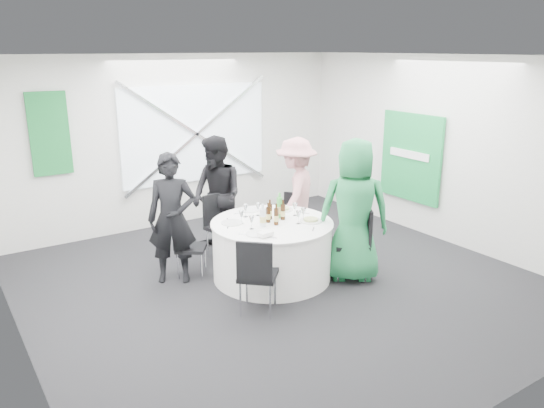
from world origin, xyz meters
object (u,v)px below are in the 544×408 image
chair_back_right (294,217)px  person_woman_pink (296,193)px  person_man_back_left (172,219)px  banquet_table (272,250)px  chair_back_left (185,242)px  chair_front_right (358,237)px  chair_back (220,221)px  person_man_back (217,196)px  chair_front_left (256,271)px  person_woman_green (354,211)px  green_water_bottle (280,208)px  clear_water_bottle (263,218)px

chair_back_right → person_woman_pink: (0.07, 0.05, 0.34)m
person_man_back_left → banquet_table: bearing=0.0°
chair_back_left → chair_front_right: (1.84, -1.26, 0.08)m
chair_back → person_man_back: person_man_back is taller
chair_front_left → person_woman_green: 1.60m
chair_front_right → person_woman_pink: (-0.00, 1.36, 0.27)m
chair_front_right → chair_front_left: size_ratio=1.04×
chair_back_right → person_woman_pink: size_ratio=0.50×
chair_front_right → green_water_bottle: size_ratio=2.84×
person_man_back_left → person_woman_green: size_ratio=0.91×
person_man_back_left → green_water_bottle: size_ratio=4.99×
chair_back → person_woman_green: size_ratio=0.49×
chair_front_right → clear_water_bottle: 1.27m
banquet_table → person_man_back_left: size_ratio=0.94×
chair_front_right → banquet_table: bearing=-90.0°
chair_back_right → clear_water_bottle: 1.36m
chair_back → clear_water_bottle: bearing=-100.0°
chair_back → chair_back_left: chair_back is taller
person_man_back → person_woman_pink: 1.17m
chair_back_left → person_man_back_left: 0.40m
person_woman_pink → chair_front_right: bearing=50.9°
chair_front_left → clear_water_bottle: clear_water_bottle is taller
chair_front_right → chair_back: bearing=-112.4°
banquet_table → chair_back: chair_back is taller
chair_back_right → chair_front_right: (0.07, -1.31, 0.07)m
chair_back_left → person_man_back_left: bearing=135.0°
chair_front_left → person_man_back_left: person_man_back_left is taller
chair_back → person_man_back: (0.05, 0.15, 0.32)m
chair_front_right → person_man_back: 2.11m
banquet_table → person_woman_green: bearing=-35.0°
chair_front_left → chair_back: bearing=-62.5°
chair_front_left → person_woman_green: (1.55, 0.16, 0.39)m
banquet_table → person_woman_green: 1.16m
chair_back → chair_back_left: bearing=-162.8°
person_woman_pink → clear_water_bottle: (-1.11, -0.82, 0.05)m
chair_back → chair_back_left: (-0.71, -0.38, -0.06)m
banquet_table → chair_front_left: (-0.70, -0.75, 0.15)m
person_man_back_left → chair_back_right: bearing=32.4°
chair_back → person_woman_pink: (1.13, -0.28, 0.30)m
chair_front_left → person_woman_pink: size_ratio=0.55×
banquet_table → clear_water_bottle: clear_water_bottle is taller
person_woman_pink → clear_water_bottle: person_woman_pink is taller
chair_front_right → person_woman_green: bearing=-64.1°
chair_back_left → person_man_back: 1.00m
chair_front_left → person_man_back_left: bearing=-31.1°
chair_back → person_man_back_left: person_man_back_left is taller
person_man_back_left → green_water_bottle: bearing=7.2°
clear_water_bottle → green_water_bottle: bearing=24.3°
person_man_back_left → green_water_bottle: person_man_back_left is taller
green_water_bottle → person_woman_pink: bearing=41.4°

